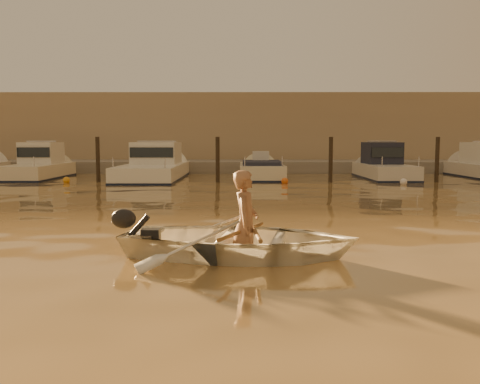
{
  "coord_description": "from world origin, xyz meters",
  "views": [
    {
      "loc": [
        0.86,
        -9.82,
        1.87
      ],
      "look_at": [
        0.83,
        1.61,
        0.75
      ],
      "focal_mm": 40.0,
      "sensor_mm": 36.0,
      "label": 1
    }
  ],
  "objects_px": {
    "dinghy": "(239,240)",
    "moored_boat_4": "(384,166)",
    "person": "(246,223)",
    "waterfront_building": "(229,132)",
    "moored_boat_2": "(154,166)",
    "moored_boat_3": "(261,174)",
    "moored_boat_1": "(38,166)"
  },
  "relations": [
    {
      "from": "dinghy",
      "to": "moored_boat_4",
      "type": "distance_m",
      "value": 18.72
    },
    {
      "from": "person",
      "to": "waterfront_building",
      "type": "xyz_separation_m",
      "value": [
        -0.93,
        28.41,
        1.86
      ]
    },
    {
      "from": "moored_boat_2",
      "to": "moored_boat_3",
      "type": "distance_m",
      "value": 5.2
    },
    {
      "from": "moored_boat_2",
      "to": "moored_boat_3",
      "type": "xyz_separation_m",
      "value": [
        5.19,
        0.0,
        -0.4
      ]
    },
    {
      "from": "dinghy",
      "to": "moored_boat_4",
      "type": "bearing_deg",
      "value": -12.69
    },
    {
      "from": "dinghy",
      "to": "waterfront_building",
      "type": "bearing_deg",
      "value": 10.72
    },
    {
      "from": "dinghy",
      "to": "moored_boat_1",
      "type": "xyz_separation_m",
      "value": [
        -9.84,
        17.39,
        0.36
      ]
    },
    {
      "from": "moored_boat_1",
      "to": "moored_boat_4",
      "type": "relative_size",
      "value": 0.98
    },
    {
      "from": "moored_boat_3",
      "to": "moored_boat_4",
      "type": "distance_m",
      "value": 5.96
    },
    {
      "from": "moored_boat_2",
      "to": "moored_boat_4",
      "type": "height_order",
      "value": "same"
    },
    {
      "from": "person",
      "to": "waterfront_building",
      "type": "distance_m",
      "value": 28.48
    },
    {
      "from": "person",
      "to": "moored_boat_3",
      "type": "height_order",
      "value": "person"
    },
    {
      "from": "moored_boat_3",
      "to": "waterfront_building",
      "type": "height_order",
      "value": "waterfront_building"
    },
    {
      "from": "dinghy",
      "to": "moored_boat_2",
      "type": "xyz_separation_m",
      "value": [
        -4.19,
        17.39,
        0.36
      ]
    },
    {
      "from": "moored_boat_1",
      "to": "moored_boat_2",
      "type": "bearing_deg",
      "value": 0.0
    },
    {
      "from": "dinghy",
      "to": "waterfront_building",
      "type": "height_order",
      "value": "waterfront_building"
    },
    {
      "from": "waterfront_building",
      "to": "person",
      "type": "bearing_deg",
      "value": -88.13
    },
    {
      "from": "moored_boat_1",
      "to": "moored_boat_2",
      "type": "xyz_separation_m",
      "value": [
        5.65,
        0.0,
        0.0
      ]
    },
    {
      "from": "moored_boat_1",
      "to": "waterfront_building",
      "type": "bearing_deg",
      "value": 50.67
    },
    {
      "from": "person",
      "to": "waterfront_building",
      "type": "relative_size",
      "value": 0.04
    },
    {
      "from": "dinghy",
      "to": "moored_boat_3",
      "type": "distance_m",
      "value": 17.42
    },
    {
      "from": "waterfront_building",
      "to": "moored_boat_2",
      "type": "bearing_deg",
      "value": -107.02
    },
    {
      "from": "person",
      "to": "moored_boat_3",
      "type": "xyz_separation_m",
      "value": [
        0.89,
        17.41,
        -0.32
      ]
    },
    {
      "from": "moored_boat_4",
      "to": "dinghy",
      "type": "bearing_deg",
      "value": -111.74
    },
    {
      "from": "dinghy",
      "to": "moored_boat_3",
      "type": "bearing_deg",
      "value": 5.79
    },
    {
      "from": "moored_boat_1",
      "to": "waterfront_building",
      "type": "xyz_separation_m",
      "value": [
        9.01,
        11.0,
        1.77
      ]
    },
    {
      "from": "dinghy",
      "to": "moored_boat_2",
      "type": "relative_size",
      "value": 0.43
    },
    {
      "from": "dinghy",
      "to": "moored_boat_2",
      "type": "height_order",
      "value": "moored_boat_2"
    },
    {
      "from": "moored_boat_1",
      "to": "moored_boat_4",
      "type": "xyz_separation_m",
      "value": [
        16.78,
        0.0,
        0.0
      ]
    },
    {
      "from": "moored_boat_1",
      "to": "waterfront_building",
      "type": "height_order",
      "value": "waterfront_building"
    },
    {
      "from": "moored_boat_4",
      "to": "moored_boat_2",
      "type": "bearing_deg",
      "value": 180.0
    },
    {
      "from": "moored_boat_2",
      "to": "moored_boat_4",
      "type": "xyz_separation_m",
      "value": [
        11.13,
        0.0,
        0.0
      ]
    }
  ]
}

